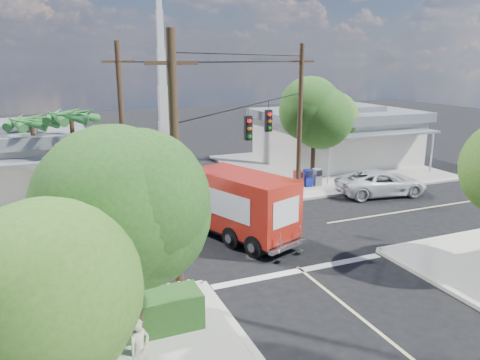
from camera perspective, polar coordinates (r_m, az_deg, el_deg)
ground at (r=22.53m, az=1.98°, el=-6.60°), size 120.00×120.00×0.00m
sidewalk_ne at (r=36.75m, az=10.36°, el=1.61°), size 14.12×14.12×0.14m
sidewalk_nw at (r=31.09m, az=-25.68°, el=-1.96°), size 14.12×14.12×0.14m
road_markings at (r=21.30m, az=3.64°, el=-7.90°), size 32.00×32.00×0.01m
building_ne at (r=38.11m, az=11.69°, el=5.45°), size 11.80×10.20×4.50m
radio_tower at (r=40.26m, az=-9.44°, el=10.78°), size 0.80×0.80×17.00m
tree_sw_front at (r=12.28m, az=-13.05°, el=-3.77°), size 3.88×3.78×6.03m
tree_sw_back at (r=9.99m, az=-24.83°, el=-11.81°), size 3.56×3.42×5.41m
tree_ne_front at (r=30.59m, az=9.14°, el=8.03°), size 4.21×4.14×6.66m
tree_ne_back at (r=33.90m, az=10.92°, el=7.58°), size 3.77×3.66×5.82m
palm_nw_front at (r=26.79m, az=-19.88°, el=7.07°), size 3.01×3.08×5.59m
palm_nw_back at (r=28.30m, az=-24.05°, el=6.27°), size 3.01×3.08×5.19m
utility_poles at (r=22.19m, az=-3.40°, el=5.56°), size 12.00×10.68×9.00m
picket_fence at (r=15.42m, az=-16.62°, el=-14.93°), size 5.94×0.06×1.00m
hedge_sw at (r=14.71m, az=-17.05°, el=-16.46°), size 6.20×1.20×1.10m
vending_boxes at (r=30.48m, az=8.25°, el=0.25°), size 1.90×0.50×1.10m
delivery_truck at (r=21.74m, az=-0.88°, el=-2.97°), size 4.54×7.47×3.12m
parked_car at (r=30.02m, az=16.86°, el=-0.31°), size 5.82×3.36×1.53m
pedestrian at (r=12.82m, az=-12.14°, el=-19.58°), size 0.74×0.67×1.70m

